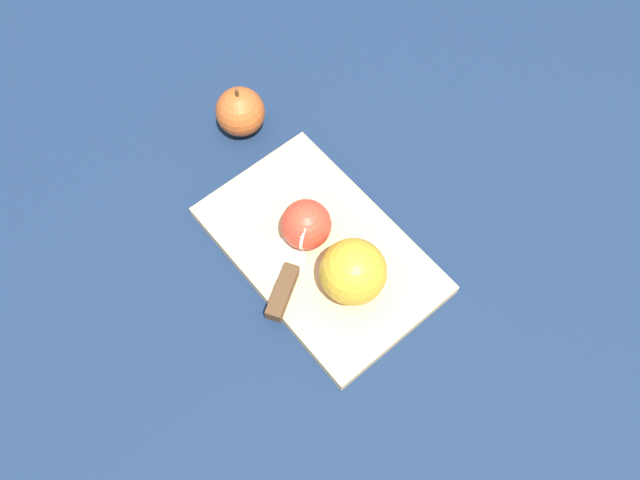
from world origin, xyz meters
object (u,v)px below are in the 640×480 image
(apple_half_left, at_px, (353,272))
(knife, at_px, (285,286))
(apple_whole, at_px, (240,112))
(apple_half_right, at_px, (304,227))

(apple_half_left, height_order, knife, apple_half_left)
(apple_whole, bearing_deg, apple_half_left, 161.24)
(apple_half_left, relative_size, apple_whole, 1.00)
(apple_half_left, relative_size, apple_half_right, 1.26)
(knife, height_order, apple_whole, apple_whole)
(apple_half_left, distance_m, apple_whole, 0.31)
(apple_half_left, distance_m, knife, 0.09)
(apple_half_right, bearing_deg, apple_half_left, -27.90)
(apple_half_left, relative_size, knife, 0.54)
(knife, bearing_deg, apple_whole, 33.35)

